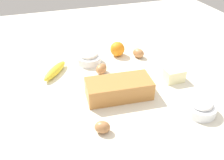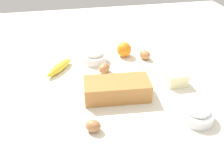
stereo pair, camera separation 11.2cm
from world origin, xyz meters
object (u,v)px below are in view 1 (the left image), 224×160
at_px(sugar_bowl, 201,107).
at_px(egg_loose, 102,127).
at_px(loaf_pan, 119,88).
at_px(egg_beside_bowl, 101,69).
at_px(egg_near_butter, 138,53).
at_px(flour_bowl, 89,58).
at_px(orange_fruit, 117,49).
at_px(butter_block, 174,75).
at_px(banana, 55,71).

distance_m(sugar_bowl, egg_loose, 0.40).
height_order(loaf_pan, egg_beside_bowl, loaf_pan).
bearing_deg(loaf_pan, egg_near_butter, 58.20).
relative_size(flour_bowl, egg_near_butter, 1.92).
bearing_deg(flour_bowl, loaf_pan, -80.87).
bearing_deg(orange_fruit, butter_block, -62.27).
xyz_separation_m(loaf_pan, banana, (-0.24, 0.27, -0.02)).
height_order(flour_bowl, egg_beside_bowl, flour_bowl).
xyz_separation_m(sugar_bowl, butter_block, (0.02, 0.24, 0.00)).
xyz_separation_m(orange_fruit, egg_near_butter, (0.10, -0.06, -0.02)).
bearing_deg(sugar_bowl, banana, 137.17).
distance_m(loaf_pan, orange_fruit, 0.38).
bearing_deg(egg_near_butter, banana, -175.48).
xyz_separation_m(egg_beside_bowl, egg_loose, (-0.11, -0.39, -0.00)).
bearing_deg(egg_loose, flour_bowl, 81.56).
height_order(sugar_bowl, orange_fruit, orange_fruit).
bearing_deg(flour_bowl, egg_beside_bowl, -74.75).
xyz_separation_m(orange_fruit, butter_block, (0.17, -0.33, -0.01)).
bearing_deg(banana, egg_beside_bowl, -15.76).
bearing_deg(egg_loose, egg_near_butter, 54.38).
relative_size(loaf_pan, egg_loose, 4.94).
distance_m(flour_bowl, sugar_bowl, 0.62).
bearing_deg(loaf_pan, flour_bowl, 103.47).
xyz_separation_m(loaf_pan, egg_loose, (-0.13, -0.19, -0.02)).
relative_size(egg_near_butter, egg_beside_bowl, 0.99).
height_order(loaf_pan, egg_loose, loaf_pan).
distance_m(flour_bowl, egg_near_butter, 0.28).
relative_size(loaf_pan, sugar_bowl, 2.31).
relative_size(loaf_pan, egg_beside_bowl, 4.15).
relative_size(loaf_pan, flour_bowl, 2.18).
relative_size(orange_fruit, butter_block, 0.90).
relative_size(banana, egg_beside_bowl, 2.73).
xyz_separation_m(loaf_pan, egg_beside_bowl, (-0.02, 0.21, -0.02)).
distance_m(egg_near_butter, egg_beside_bowl, 0.26).
distance_m(banana, orange_fruit, 0.37).
distance_m(loaf_pan, egg_near_butter, 0.38).
bearing_deg(egg_beside_bowl, sugar_bowl, -54.84).
height_order(egg_near_butter, egg_beside_bowl, egg_near_butter).
bearing_deg(butter_block, egg_beside_bowl, 150.92).
relative_size(sugar_bowl, banana, 0.66).
xyz_separation_m(flour_bowl, orange_fruit, (0.17, 0.03, 0.01)).
bearing_deg(butter_block, banana, 156.16).
xyz_separation_m(orange_fruit, egg_loose, (-0.25, -0.55, -0.02)).
height_order(banana, egg_loose, egg_loose).
height_order(flour_bowl, butter_block, flour_bowl).
xyz_separation_m(sugar_bowl, egg_loose, (-0.40, 0.02, -0.01)).
bearing_deg(loaf_pan, orange_fruit, 76.13).
bearing_deg(banana, orange_fruit, 14.31).
xyz_separation_m(banana, egg_beside_bowl, (0.22, -0.06, 0.00)).
relative_size(sugar_bowl, egg_loose, 2.14).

